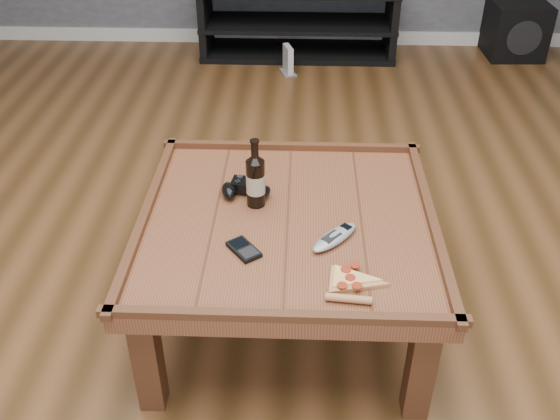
{
  "coord_description": "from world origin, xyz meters",
  "views": [
    {
      "loc": [
        0.04,
        -1.73,
        1.67
      ],
      "look_at": [
        -0.02,
        -0.05,
        0.52
      ],
      "focal_mm": 40.0,
      "sensor_mm": 36.0,
      "label": 1
    }
  ],
  "objects_px": {
    "pizza_slice": "(350,282)",
    "coffee_table": "(288,232)",
    "media_console": "(298,21)",
    "game_controller": "(246,189)",
    "smartphone": "(244,249)",
    "remote_control": "(335,237)",
    "game_console": "(288,61)",
    "subwoofer": "(516,29)",
    "beer_bottle": "(256,179)"
  },
  "relations": [
    {
      "from": "game_controller",
      "to": "coffee_table",
      "type": "bearing_deg",
      "value": -33.75
    },
    {
      "from": "game_controller",
      "to": "smartphone",
      "type": "bearing_deg",
      "value": -78.43
    },
    {
      "from": "coffee_table",
      "to": "game_console",
      "type": "height_order",
      "value": "coffee_table"
    },
    {
      "from": "pizza_slice",
      "to": "smartphone",
      "type": "relative_size",
      "value": 1.87
    },
    {
      "from": "pizza_slice",
      "to": "game_console",
      "type": "relative_size",
      "value": 1.28
    },
    {
      "from": "media_console",
      "to": "pizza_slice",
      "type": "relative_size",
      "value": 5.61
    },
    {
      "from": "game_controller",
      "to": "subwoofer",
      "type": "distance_m",
      "value": 3.19
    },
    {
      "from": "subwoofer",
      "to": "game_console",
      "type": "height_order",
      "value": "subwoofer"
    },
    {
      "from": "remote_control",
      "to": "smartphone",
      "type": "bearing_deg",
      "value": -126.04
    },
    {
      "from": "beer_bottle",
      "to": "remote_control",
      "type": "bearing_deg",
      "value": -37.05
    },
    {
      "from": "game_console",
      "to": "remote_control",
      "type": "bearing_deg",
      "value": -102.45
    },
    {
      "from": "subwoofer",
      "to": "coffee_table",
      "type": "bearing_deg",
      "value": -121.77
    },
    {
      "from": "pizza_slice",
      "to": "game_console",
      "type": "height_order",
      "value": "pizza_slice"
    },
    {
      "from": "pizza_slice",
      "to": "game_console",
      "type": "bearing_deg",
      "value": 101.09
    },
    {
      "from": "subwoofer",
      "to": "smartphone",
      "type": "bearing_deg",
      "value": -122.18
    },
    {
      "from": "smartphone",
      "to": "subwoofer",
      "type": "bearing_deg",
      "value": 22.68
    },
    {
      "from": "remote_control",
      "to": "coffee_table",
      "type": "bearing_deg",
      "value": -176.8
    },
    {
      "from": "coffee_table",
      "to": "pizza_slice",
      "type": "bearing_deg",
      "value": -60.01
    },
    {
      "from": "smartphone",
      "to": "remote_control",
      "type": "bearing_deg",
      "value": -24.76
    },
    {
      "from": "media_console",
      "to": "remote_control",
      "type": "bearing_deg",
      "value": -86.91
    },
    {
      "from": "smartphone",
      "to": "remote_control",
      "type": "relative_size",
      "value": 0.68
    },
    {
      "from": "media_console",
      "to": "game_console",
      "type": "bearing_deg",
      "value": -99.39
    },
    {
      "from": "media_console",
      "to": "subwoofer",
      "type": "height_order",
      "value": "media_console"
    },
    {
      "from": "game_controller",
      "to": "pizza_slice",
      "type": "xyz_separation_m",
      "value": [
        0.35,
        -0.47,
        -0.02
      ]
    },
    {
      "from": "media_console",
      "to": "beer_bottle",
      "type": "height_order",
      "value": "beer_bottle"
    },
    {
      "from": "remote_control",
      "to": "subwoofer",
      "type": "xyz_separation_m",
      "value": [
        1.42,
        2.92,
        -0.27
      ]
    },
    {
      "from": "pizza_slice",
      "to": "coffee_table",
      "type": "bearing_deg",
      "value": 125.75
    },
    {
      "from": "coffee_table",
      "to": "remote_control",
      "type": "distance_m",
      "value": 0.21
    },
    {
      "from": "remote_control",
      "to": "subwoofer",
      "type": "height_order",
      "value": "remote_control"
    },
    {
      "from": "media_console",
      "to": "game_controller",
      "type": "xyz_separation_m",
      "value": [
        -0.15,
        -2.61,
        0.23
      ]
    },
    {
      "from": "pizza_slice",
      "to": "remote_control",
      "type": "height_order",
      "value": "remote_control"
    },
    {
      "from": "game_console",
      "to": "subwoofer",
      "type": "bearing_deg",
      "value": -3.11
    },
    {
      "from": "beer_bottle",
      "to": "remote_control",
      "type": "relative_size",
      "value": 1.3
    },
    {
      "from": "coffee_table",
      "to": "game_controller",
      "type": "distance_m",
      "value": 0.22
    },
    {
      "from": "smartphone",
      "to": "game_console",
      "type": "xyz_separation_m",
      "value": [
        0.07,
        2.57,
        -0.37
      ]
    },
    {
      "from": "remote_control",
      "to": "game_console",
      "type": "height_order",
      "value": "remote_control"
    },
    {
      "from": "media_console",
      "to": "subwoofer",
      "type": "distance_m",
      "value": 1.58
    },
    {
      "from": "subwoofer",
      "to": "remote_control",
      "type": "bearing_deg",
      "value": -118.33
    },
    {
      "from": "game_console",
      "to": "beer_bottle",
      "type": "bearing_deg",
      "value": -108.69
    },
    {
      "from": "media_console",
      "to": "pizza_slice",
      "type": "distance_m",
      "value": 3.1
    },
    {
      "from": "game_controller",
      "to": "smartphone",
      "type": "xyz_separation_m",
      "value": [
        0.02,
        -0.32,
        -0.02
      ]
    },
    {
      "from": "coffee_table",
      "to": "media_console",
      "type": "relative_size",
      "value": 0.74
    },
    {
      "from": "media_console",
      "to": "smartphone",
      "type": "bearing_deg",
      "value": -92.61
    },
    {
      "from": "media_console",
      "to": "game_controller",
      "type": "relative_size",
      "value": 7.03
    },
    {
      "from": "remote_control",
      "to": "media_console",
      "type": "bearing_deg",
      "value": 134.34
    },
    {
      "from": "smartphone",
      "to": "pizza_slice",
      "type": "bearing_deg",
      "value": -61.68
    },
    {
      "from": "coffee_table",
      "to": "pizza_slice",
      "type": "xyz_separation_m",
      "value": [
        0.19,
        -0.33,
        0.07
      ]
    },
    {
      "from": "media_console",
      "to": "beer_bottle",
      "type": "bearing_deg",
      "value": -92.43
    },
    {
      "from": "media_console",
      "to": "pizza_slice",
      "type": "xyz_separation_m",
      "value": [
        0.19,
        -3.08,
        0.21
      ]
    },
    {
      "from": "smartphone",
      "to": "coffee_table",
      "type": "bearing_deg",
      "value": 16.87
    }
  ]
}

